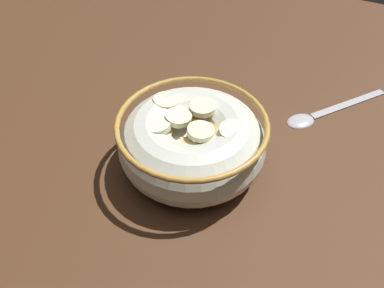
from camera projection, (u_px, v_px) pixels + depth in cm
name	position (u px, v px, depth cm)	size (l,w,h in cm)	color
ground_plane	(192.00, 168.00, 43.95)	(105.28, 105.28, 2.00)	#472B19
cereal_bowl	(192.00, 141.00, 40.79)	(16.08, 16.08, 6.78)	beige
spoon	(318.00, 113.00, 48.84)	(11.03, 13.86, 0.80)	#A5A5AD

